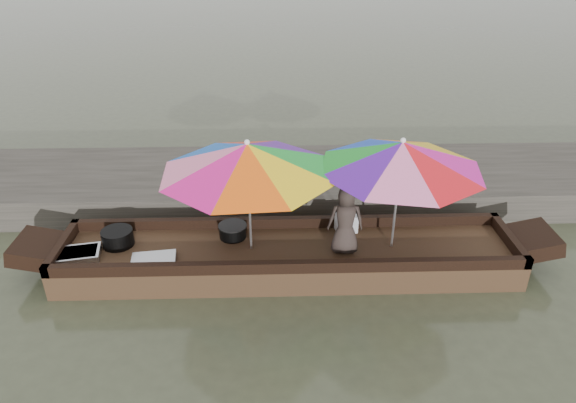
{
  "coord_description": "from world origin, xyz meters",
  "views": [
    {
      "loc": [
        -0.18,
        -5.79,
        4.14
      ],
      "look_at": [
        0.0,
        0.1,
        1.0
      ],
      "focal_mm": 32.0,
      "sensor_mm": 36.0,
      "label": 1
    }
  ],
  "objects_px": {
    "boat_hull": "(288,258)",
    "umbrella_bow": "(249,197)",
    "vendor": "(346,220)",
    "tray_crayfish": "(78,254)",
    "umbrella_stern": "(397,195)",
    "tray_scallop": "(153,261)",
    "charcoal_grill": "(233,231)",
    "supply_bag": "(346,223)",
    "cooking_pot": "(118,238)"
  },
  "relations": [
    {
      "from": "boat_hull",
      "to": "umbrella_bow",
      "type": "relative_size",
      "value": 2.71
    },
    {
      "from": "vendor",
      "to": "tray_crayfish",
      "type": "bearing_deg",
      "value": 3.49
    },
    {
      "from": "boat_hull",
      "to": "umbrella_stern",
      "type": "height_order",
      "value": "umbrella_stern"
    },
    {
      "from": "umbrella_bow",
      "to": "umbrella_stern",
      "type": "xyz_separation_m",
      "value": [
        1.89,
        0.0,
        0.0
      ]
    },
    {
      "from": "tray_scallop",
      "to": "charcoal_grill",
      "type": "relative_size",
      "value": 1.51
    },
    {
      "from": "boat_hull",
      "to": "tray_crayfish",
      "type": "bearing_deg",
      "value": -176.95
    },
    {
      "from": "charcoal_grill",
      "to": "supply_bag",
      "type": "xyz_separation_m",
      "value": [
        1.59,
        0.11,
        0.04
      ]
    },
    {
      "from": "boat_hull",
      "to": "tray_crayfish",
      "type": "height_order",
      "value": "tray_crayfish"
    },
    {
      "from": "boat_hull",
      "to": "tray_scallop",
      "type": "relative_size",
      "value": 10.92
    },
    {
      "from": "tray_crayfish",
      "to": "vendor",
      "type": "relative_size",
      "value": 0.58
    },
    {
      "from": "tray_crayfish",
      "to": "tray_scallop",
      "type": "height_order",
      "value": "tray_crayfish"
    },
    {
      "from": "cooking_pot",
      "to": "vendor",
      "type": "distance_m",
      "value": 3.07
    },
    {
      "from": "charcoal_grill",
      "to": "supply_bag",
      "type": "distance_m",
      "value": 1.6
    },
    {
      "from": "tray_scallop",
      "to": "supply_bag",
      "type": "height_order",
      "value": "supply_bag"
    },
    {
      "from": "vendor",
      "to": "umbrella_stern",
      "type": "xyz_separation_m",
      "value": [
        0.66,
        0.1,
        0.3
      ]
    },
    {
      "from": "tray_scallop",
      "to": "vendor",
      "type": "xyz_separation_m",
      "value": [
        2.48,
        0.2,
        0.45
      ]
    },
    {
      "from": "vendor",
      "to": "umbrella_bow",
      "type": "height_order",
      "value": "umbrella_bow"
    },
    {
      "from": "supply_bag",
      "to": "umbrella_bow",
      "type": "height_order",
      "value": "umbrella_bow"
    },
    {
      "from": "boat_hull",
      "to": "charcoal_grill",
      "type": "distance_m",
      "value": 0.86
    },
    {
      "from": "vendor",
      "to": "tray_scallop",
      "type": "bearing_deg",
      "value": 7.36
    },
    {
      "from": "supply_bag",
      "to": "umbrella_stern",
      "type": "relative_size",
      "value": 0.13
    },
    {
      "from": "cooking_pot",
      "to": "supply_bag",
      "type": "distance_m",
      "value": 3.14
    },
    {
      "from": "boat_hull",
      "to": "umbrella_stern",
      "type": "bearing_deg",
      "value": 0.0
    },
    {
      "from": "charcoal_grill",
      "to": "vendor",
      "type": "distance_m",
      "value": 1.6
    },
    {
      "from": "cooking_pot",
      "to": "umbrella_bow",
      "type": "distance_m",
      "value": 1.93
    },
    {
      "from": "tray_scallop",
      "to": "supply_bag",
      "type": "distance_m",
      "value": 2.67
    },
    {
      "from": "tray_crayfish",
      "to": "umbrella_bow",
      "type": "bearing_deg",
      "value": 3.73
    },
    {
      "from": "boat_hull",
      "to": "supply_bag",
      "type": "distance_m",
      "value": 0.98
    },
    {
      "from": "umbrella_bow",
      "to": "umbrella_stern",
      "type": "relative_size",
      "value": 1.07
    },
    {
      "from": "cooking_pot",
      "to": "charcoal_grill",
      "type": "bearing_deg",
      "value": 5.59
    },
    {
      "from": "supply_bag",
      "to": "umbrella_stern",
      "type": "distance_m",
      "value": 0.95
    },
    {
      "from": "cooking_pot",
      "to": "tray_scallop",
      "type": "xyz_separation_m",
      "value": [
        0.56,
        -0.45,
        -0.08
      ]
    },
    {
      "from": "umbrella_bow",
      "to": "tray_scallop",
      "type": "bearing_deg",
      "value": -166.33
    },
    {
      "from": "cooking_pot",
      "to": "tray_crayfish",
      "type": "bearing_deg",
      "value": -146.76
    },
    {
      "from": "cooking_pot",
      "to": "boat_hull",
      "type": "bearing_deg",
      "value": -3.67
    },
    {
      "from": "tray_crayfish",
      "to": "charcoal_grill",
      "type": "bearing_deg",
      "value": 12.62
    },
    {
      "from": "vendor",
      "to": "charcoal_grill",
      "type": "bearing_deg",
      "value": -12.25
    },
    {
      "from": "cooking_pot",
      "to": "umbrella_stern",
      "type": "relative_size",
      "value": 0.2
    },
    {
      "from": "tray_crayfish",
      "to": "charcoal_grill",
      "type": "xyz_separation_m",
      "value": [
        1.99,
        0.45,
        0.04
      ]
    },
    {
      "from": "cooking_pot",
      "to": "supply_bag",
      "type": "xyz_separation_m",
      "value": [
        3.13,
        0.26,
        0.02
      ]
    },
    {
      "from": "vendor",
      "to": "umbrella_bow",
      "type": "xyz_separation_m",
      "value": [
        -1.23,
        0.1,
        0.3
      ]
    },
    {
      "from": "boat_hull",
      "to": "supply_bag",
      "type": "xyz_separation_m",
      "value": [
        0.83,
        0.41,
        0.3
      ]
    },
    {
      "from": "vendor",
      "to": "umbrella_bow",
      "type": "distance_m",
      "value": 1.27
    },
    {
      "from": "umbrella_stern",
      "to": "charcoal_grill",
      "type": "bearing_deg",
      "value": 172.12
    },
    {
      "from": "boat_hull",
      "to": "vendor",
      "type": "relative_size",
      "value": 6.38
    },
    {
      "from": "tray_crayfish",
      "to": "supply_bag",
      "type": "height_order",
      "value": "supply_bag"
    },
    {
      "from": "umbrella_bow",
      "to": "tray_crayfish",
      "type": "bearing_deg",
      "value": -176.27
    },
    {
      "from": "boat_hull",
      "to": "tray_scallop",
      "type": "xyz_separation_m",
      "value": [
        -1.74,
        -0.3,
        0.21
      ]
    },
    {
      "from": "cooking_pot",
      "to": "supply_bag",
      "type": "relative_size",
      "value": 1.5
    },
    {
      "from": "boat_hull",
      "to": "vendor",
      "type": "distance_m",
      "value": 0.99
    }
  ]
}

